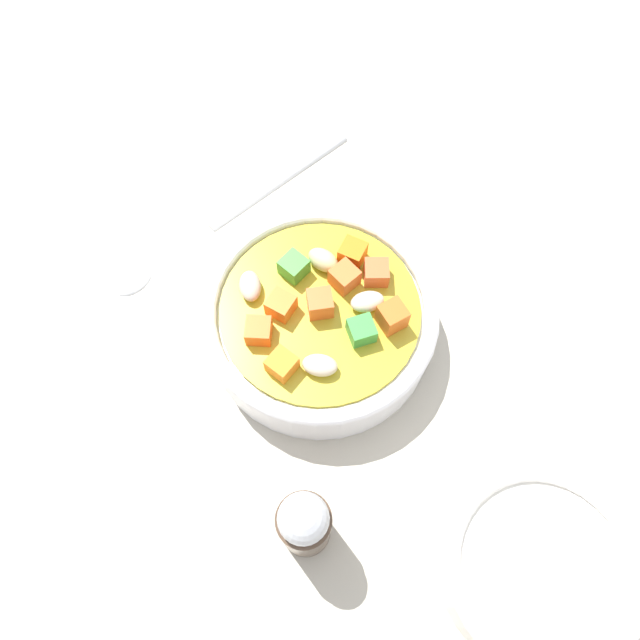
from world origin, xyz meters
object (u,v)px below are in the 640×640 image
object	(u,v)px
soup_bowl_main	(320,318)
side_bowl_small	(538,569)
spoon	(233,210)
pepper_shaker	(305,524)

from	to	relation	value
soup_bowl_main	side_bowl_small	size ratio (longest dim) A/B	1.40
spoon	pepper_shaker	bearing A→B (deg)	63.47
side_bowl_small	pepper_shaker	xyz separation A→B (cm)	(10.58, -9.42, 2.29)
spoon	side_bowl_small	size ratio (longest dim) A/B	1.98
soup_bowl_main	pepper_shaker	world-z (taller)	pepper_shaker
soup_bowl_main	side_bowl_small	bearing A→B (deg)	96.50
spoon	side_bowl_small	bearing A→B (deg)	86.23
soup_bowl_main	pepper_shaker	xyz separation A→B (cm)	(8.21, 11.36, 1.76)
spoon	pepper_shaker	distance (cm)	25.51
soup_bowl_main	side_bowl_small	xyz separation A→B (cm)	(-2.37, 20.78, -0.53)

